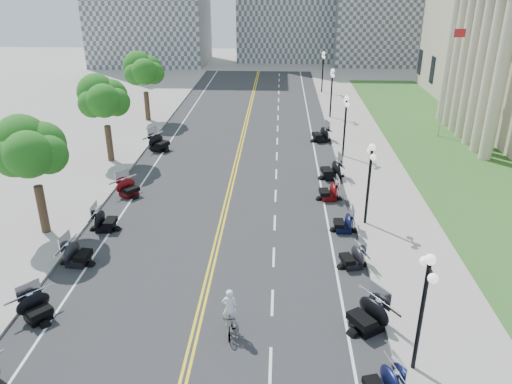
{
  "coord_description": "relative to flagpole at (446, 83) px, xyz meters",
  "views": [
    {
      "loc": [
        3.37,
        -22.9,
        13.85
      ],
      "look_at": [
        2.06,
        4.03,
        2.0
      ],
      "focal_mm": 35.0,
      "sensor_mm": 36.0,
      "label": 1
    }
  ],
  "objects": [
    {
      "name": "motorcycle_n_7",
      "position": [
        -11.27,
        -14.44,
        -4.33
      ],
      "size": [
        2.05,
        2.05,
        1.33
      ],
      "primitive_type": null,
      "rotation": [
        0.0,
        0.0,
        -1.49
      ],
      "color": "#590A0C",
      "rests_on": "road"
    },
    {
      "name": "street_lamp_2",
      "position": [
        -9.4,
        -18.0,
        -2.4
      ],
      "size": [
        0.5,
        1.2,
        4.9
      ],
      "primitive_type": null,
      "color": "black",
      "rests_on": "sidewalk_north"
    },
    {
      "name": "lane_dash_7",
      "position": [
        -14.8,
        -18.0,
        -4.99
      ],
      "size": [
        0.12,
        2.0,
        0.0
      ],
      "primitive_type": "cube",
      "color": "white",
      "rests_on": "road"
    },
    {
      "name": "motorcycle_n_6",
      "position": [
        -10.78,
        -18.87,
        -4.38
      ],
      "size": [
        1.79,
        1.79,
        1.25
      ],
      "primitive_type": null,
      "rotation": [
        0.0,
        0.0,
        -1.57
      ],
      "color": "black",
      "rests_on": "road"
    },
    {
      "name": "sidewalk_north",
      "position": [
        -7.5,
        -12.0,
        -4.92
      ],
      "size": [
        5.0,
        90.0,
        0.15
      ],
      "primitive_type": "cube",
      "color": "#9E9991",
      "rests_on": "ground"
    },
    {
      "name": "lane_dash_13",
      "position": [
        -14.8,
        6.0,
        -4.99
      ],
      "size": [
        0.12,
        2.0,
        0.0
      ],
      "primitive_type": "cube",
      "color": "white",
      "rests_on": "road"
    },
    {
      "name": "lane_dash_10",
      "position": [
        -14.8,
        -6.0,
        -4.99
      ],
      "size": [
        0.12,
        2.0,
        0.0
      ],
      "primitive_type": "cube",
      "color": "white",
      "rests_on": "road"
    },
    {
      "name": "motorcycle_s_4",
      "position": [
        -24.98,
        -27.69,
        -4.34
      ],
      "size": [
        2.64,
        2.64,
        1.31
      ],
      "primitive_type": null,
      "rotation": [
        0.0,
        0.0,
        0.85
      ],
      "color": "black",
      "rests_on": "road"
    },
    {
      "name": "lane_dash_19",
      "position": [
        -14.8,
        30.0,
        -4.99
      ],
      "size": [
        0.12,
        2.0,
        0.0
      ],
      "primitive_type": "cube",
      "color": "white",
      "rests_on": "road"
    },
    {
      "name": "motorcycle_n_3",
      "position": [
        -10.81,
        -31.39,
        -4.35
      ],
      "size": [
        2.29,
        2.29,
        1.3
      ],
      "primitive_type": null,
      "rotation": [
        0.0,
        0.0,
        -1.3
      ],
      "color": "black",
      "rests_on": "road"
    },
    {
      "name": "ground",
      "position": [
        -18.0,
        -22.0,
        -5.0
      ],
      "size": [
        160.0,
        160.0,
        0.0
      ],
      "primitive_type": "plane",
      "color": "gray"
    },
    {
      "name": "lane_dash_18",
      "position": [
        -14.8,
        26.0,
        -4.99
      ],
      "size": [
        0.12,
        2.0,
        0.0
      ],
      "primitive_type": "cube",
      "color": "white",
      "rests_on": "road"
    },
    {
      "name": "edge_line_north",
      "position": [
        -11.6,
        -12.0,
        -4.99
      ],
      "size": [
        0.12,
        90.0,
        0.0
      ],
      "primitive_type": "cube",
      "color": "white",
      "rests_on": "road"
    },
    {
      "name": "lawn",
      "position": [
        -0.5,
        -4.0,
        -4.95
      ],
      "size": [
        9.0,
        60.0,
        0.1
      ],
      "primitive_type": "cube",
      "color": "#356023",
      "rests_on": "ground"
    },
    {
      "name": "lane_dash_12",
      "position": [
        -14.8,
        2.0,
        -4.99
      ],
      "size": [
        0.12,
        2.0,
        0.0
      ],
      "primitive_type": "cube",
      "color": "white",
      "rests_on": "road"
    },
    {
      "name": "lane_dash_14",
      "position": [
        -14.8,
        10.0,
        -4.99
      ],
      "size": [
        0.12,
        2.0,
        0.0
      ],
      "primitive_type": "cube",
      "color": "white",
      "rests_on": "road"
    },
    {
      "name": "lane_dash_17",
      "position": [
        -14.8,
        22.0,
        -4.99
      ],
      "size": [
        0.12,
        2.0,
        0.0
      ],
      "primitive_type": "cube",
      "color": "white",
      "rests_on": "road"
    },
    {
      "name": "lane_dash_9",
      "position": [
        -14.8,
        -10.0,
        -4.99
      ],
      "size": [
        0.12,
        2.0,
        0.0
      ],
      "primitive_type": "cube",
      "color": "white",
      "rests_on": "road"
    },
    {
      "name": "tree_2",
      "position": [
        -28.0,
        -20.0,
        -0.25
      ],
      "size": [
        4.8,
        4.8,
        9.2
      ],
      "primitive_type": null,
      "color": "#235619",
      "rests_on": "sidewalk_south"
    },
    {
      "name": "bicycle",
      "position": [
        -16.53,
        -28.17,
        -4.47
      ],
      "size": [
        0.56,
        1.79,
        1.06
      ],
      "primitive_type": "imported",
      "rotation": [
        0.0,
        0.0,
        0.03
      ],
      "color": "#A51414",
      "rests_on": "road"
    },
    {
      "name": "street_lamp_3",
      "position": [
        -9.4,
        -6.0,
        -2.4
      ],
      "size": [
        0.5,
        1.2,
        4.9
      ],
      "primitive_type": null,
      "color": "black",
      "rests_on": "sidewalk_north"
    },
    {
      "name": "motorcycle_s_6",
      "position": [
        -24.71,
        -19.39,
        -4.32
      ],
      "size": [
        1.97,
        1.97,
        1.36
      ],
      "primitive_type": null,
      "rotation": [
        0.0,
        0.0,
        1.59
      ],
      "color": "black",
      "rests_on": "road"
    },
    {
      "name": "street_lamp_1",
      "position": [
        -9.4,
        -30.0,
        -2.4
      ],
      "size": [
        0.5,
        1.2,
        4.9
      ],
      "primitive_type": null,
      "color": "black",
      "rests_on": "sidewalk_north"
    },
    {
      "name": "motorcycle_n_5",
      "position": [
        -10.77,
        -22.74,
        -4.38
      ],
      "size": [
        2.17,
        2.17,
        1.24
      ],
      "primitive_type": null,
      "rotation": [
        0.0,
        0.0,
        -1.31
      ],
      "color": "black",
      "rests_on": "road"
    },
    {
      "name": "sidewalk_south",
      "position": [
        -28.5,
        -12.0,
        -4.92
      ],
      "size": [
        5.0,
        90.0,
        0.15
      ],
      "primitive_type": "cube",
      "color": "#9E9991",
      "rests_on": "ground"
    },
    {
      "name": "motorcycle_s_7",
      "position": [
        -24.73,
        -14.5,
        -4.33
      ],
      "size": [
        2.69,
        2.69,
        1.34
      ],
      "primitive_type": null,
      "rotation": [
        0.0,
        0.0,
        0.93
      ],
      "color": "#590A0C",
      "rests_on": "road"
    },
    {
      "name": "centerline_yellow_b",
      "position": [
        -17.88,
        -12.0,
        -4.99
      ],
      "size": [
        0.12,
        90.0,
        0.0
      ],
      "primitive_type": "cube",
      "color": "yellow",
      "rests_on": "road"
    },
    {
      "name": "lane_dash_8",
      "position": [
        -14.8,
        -14.0,
        -4.99
      ],
      "size": [
        0.12,
        2.0,
        0.0
      ],
      "primitive_type": "cube",
      "color": "white",
      "rests_on": "road"
    },
    {
      "name": "motorcycle_n_10",
      "position": [
        -10.92,
        -1.83,
        -4.26
      ],
      "size": [
        2.62,
        2.62,
        1.49
      ],
      "primitive_type": null,
      "rotation": [
        0.0,
        0.0,
        -1.3
      ],
      "color": "black",
      "rests_on": "road"
    },
    {
      "name": "flagpole",
      "position": [
        0.0,
        0.0,
        0.0
      ],
      "size": [
        1.1,
        0.2,
        10.0
      ],
      "primitive_type": null,
      "color": "silver",
      "rests_on": "ground"
    },
    {
      "name": "lane_dash_5",
      "position": [
        -14.8,
        -26.0,
        -4.99
      ],
      "size": [
        0.12,
        2.0,
        0.0
      ],
      "primitive_type": "cube",
      "color": "white",
      "rests_on": "road"
    },
    {
      "name": "lane_dash_15",
      "position": [
        -14.8,
        14.0,
        -4.99
      ],
      "size": [
        0.12,
        2.0,
        0.0
      ],
      "primitive_type": "cube",
      "color": "white",
      "rests_on": "road"
    },
    {
      "name": "centerline_yellow_a",
      "position": [
        -18.12,
        -12.0,
        -4.99
      ],
      "size": [
        0.12,
        90.0,
        0.0
      ],
      "primitive_type": "cube",
      "color": "yellow",
      "rests_on": "road"
    },
    {
      "name": "road",
      "position": [
        -18.0,
        -12.0,
        -5.0
      ],
      "size": [
        16.0,
        90.0,
        0.01
      ],
      "primitive_type": "cube",
      "color": "#333335",
      "rests_on": "ground"
    },
    {
      "name": "cyclist_rider",
      "position": [
        -16.53,
        -28.17,
        -3.03
      ],
      "size": [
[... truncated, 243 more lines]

